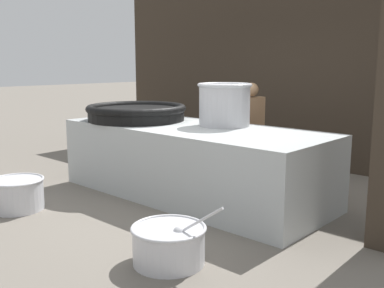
{
  "coord_description": "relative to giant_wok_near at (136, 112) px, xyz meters",
  "views": [
    {
      "loc": [
        3.98,
        -4.34,
        1.77
      ],
      "look_at": [
        0.0,
        0.0,
        0.71
      ],
      "focal_mm": 42.0,
      "sensor_mm": 36.0,
      "label": 1
    }
  ],
  "objects": [
    {
      "name": "ground_plane",
      "position": [
        1.03,
        0.08,
        -1.07
      ],
      "size": [
        60.0,
        60.0,
        0.0
      ],
      "primitive_type": "plane",
      "color": "slate"
    },
    {
      "name": "back_wall",
      "position": [
        1.03,
        2.85,
        0.73
      ],
      "size": [
        8.47,
        0.24,
        3.6
      ],
      "primitive_type": "cube",
      "color": "#382D23",
      "rests_on": "ground_plane"
    },
    {
      "name": "hearth_platform",
      "position": [
        1.03,
        0.08,
        -0.6
      ],
      "size": [
        3.73,
        1.47,
        0.95
      ],
      "color": "#B2B7B7",
      "rests_on": "ground_plane"
    },
    {
      "name": "giant_wok_near",
      "position": [
        0.0,
        0.0,
        0.0
      ],
      "size": [
        1.45,
        1.45,
        0.23
      ],
      "color": "black",
      "rests_on": "hearth_platform"
    },
    {
      "name": "stock_pot",
      "position": [
        1.31,
        0.42,
        0.17
      ],
      "size": [
        0.72,
        0.72,
        0.57
      ],
      "color": "#B7B7BC",
      "rests_on": "hearth_platform"
    },
    {
      "name": "cook",
      "position": [
        1.08,
        1.35,
        -0.27
      ],
      "size": [
        0.4,
        0.58,
        1.48
      ],
      "rotation": [
        0.0,
        0.0,
        2.94
      ],
      "color": "#9E7551",
      "rests_on": "ground_plane"
    },
    {
      "name": "prep_bowl_vegetables",
      "position": [
        2.3,
        -1.61,
        -0.88
      ],
      "size": [
        0.88,
        0.68,
        0.62
      ],
      "color": "silver",
      "rests_on": "ground_plane"
    },
    {
      "name": "prep_bowl_meat",
      "position": [
        -0.14,
        -1.81,
        -0.86
      ],
      "size": [
        0.66,
        0.66,
        0.39
      ],
      "color": "silver",
      "rests_on": "ground_plane"
    }
  ]
}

